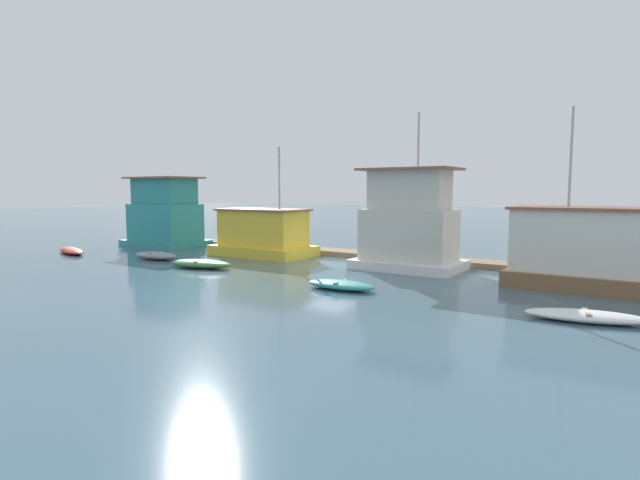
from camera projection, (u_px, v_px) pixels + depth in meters
name	position (u px, v px, depth m)	size (l,w,h in m)	color
ground_plane	(330.00, 263.00, 28.59)	(200.00, 200.00, 0.00)	#426070
dock_walkway	(358.00, 254.00, 31.38)	(42.40, 1.80, 0.30)	#846B4C
houseboat_teal	(165.00, 215.00, 36.94)	(5.75, 3.98, 5.11)	teal
houseboat_yellow	(263.00, 234.00, 31.73)	(6.34, 3.69, 6.79)	gold
houseboat_white	(409.00, 226.00, 26.17)	(5.53, 3.60, 8.09)	white
houseboat_brown	(596.00, 250.00, 20.84)	(6.94, 3.42, 7.66)	brown
dinghy_red	(71.00, 251.00, 32.85)	(4.11, 2.20, 0.36)	red
dinghy_grey	(156.00, 256.00, 30.00)	(3.21, 1.58, 0.46)	gray
dinghy_green	(201.00, 264.00, 26.71)	(3.82, 2.20, 0.45)	#47844C
dinghy_teal	(341.00, 285.00, 20.96)	(3.13, 1.41, 0.37)	teal
dinghy_white	(586.00, 316.00, 15.80)	(3.83, 1.95, 0.36)	white
mooring_post_far_right	(393.00, 247.00, 28.76)	(0.24, 0.24, 1.77)	brown
mooring_post_far_left	(548.00, 260.00, 24.23)	(0.31, 0.31, 1.51)	brown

